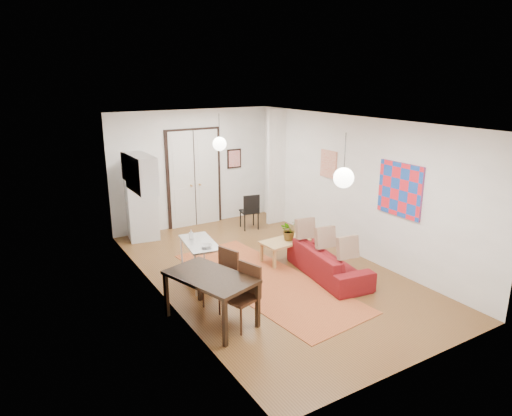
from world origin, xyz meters
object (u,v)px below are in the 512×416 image
sofa (328,262)px  dining_table (210,281)px  kitchen_counter (200,257)px  dining_chair_near (217,274)px  coffee_table (285,243)px  dining_chair_far (238,290)px  black_side_chair (247,207)px  fridge (141,200)px

sofa → dining_table: 2.69m
kitchen_counter → dining_chair_near: 0.91m
coffee_table → dining_chair_far: size_ratio=1.06×
kitchen_counter → black_side_chair: 3.30m
dining_table → black_side_chair: (2.77, 3.67, -0.16)m
sofa → dining_table: bearing=106.1°
coffee_table → dining_chair_far: dining_chair_far is taller
coffee_table → black_side_chair: 2.29m
coffee_table → dining_table: (-2.36, -1.42, 0.31)m
sofa → black_side_chair: 3.31m
coffee_table → dining_chair_near: size_ratio=1.06×
sofa → dining_chair_far: size_ratio=2.05×
black_side_chair → dining_chair_near: bearing=64.2°
dining_chair_far → kitchen_counter: bearing=158.4°
sofa → dining_chair_far: dining_chair_far is taller
coffee_table → dining_chair_near: 2.26m
coffee_table → kitchen_counter: 1.93m
sofa → coffee_table: size_ratio=1.93×
kitchen_counter → black_side_chair: (2.34, 2.32, 0.03)m
coffee_table → black_side_chair: (0.41, 2.25, 0.14)m
fridge → coffee_table: bearing=-45.8°
kitchen_counter → dining_table: 1.43m
sofa → dining_chair_far: 2.40m
fridge → dining_chair_near: size_ratio=1.94×
fridge → dining_chair_far: 4.52m
dining_chair_near → black_side_chair: 4.05m
dining_table → black_side_chair: size_ratio=1.75×
dining_chair_near → fridge: bearing=162.8°
coffee_table → dining_table: dining_table is taller
sofa → dining_table: dining_table is taller
black_side_chair → sofa: bearing=99.0°
kitchen_counter → fridge: size_ratio=0.60×
coffee_table → dining_table: size_ratio=0.65×
black_side_chair → fridge: bearing=-1.8°
dining_chair_near → coffee_table: bearing=97.8°
dining_chair_far → coffee_table: bearing=111.7°
sofa → black_side_chair: black_side_chair is taller
dining_table → dining_chair_far: 0.44m
dining_table → black_side_chair: bearing=53.0°
sofa → dining_table: (-2.63, -0.38, 0.40)m
dining_chair_near → dining_chair_far: size_ratio=1.00×
fridge → black_side_chair: bearing=-5.1°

